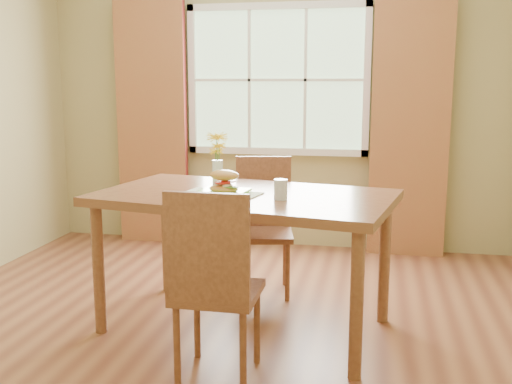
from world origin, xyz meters
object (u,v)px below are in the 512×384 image
at_px(dining_table, 244,207).
at_px(croissant_sandwich, 224,182).
at_px(chair_near, 213,279).
at_px(water_glass, 281,190).
at_px(flower_vase, 217,154).
at_px(chair_far, 264,218).

distance_m(dining_table, croissant_sandwich, 0.22).
relative_size(dining_table, chair_near, 1.88).
distance_m(water_glass, flower_vase, 0.60).
bearing_deg(dining_table, croissant_sandwich, -119.65).
distance_m(chair_near, water_glass, 0.70).
height_order(chair_far, water_glass, chair_far).
xyz_separation_m(dining_table, chair_far, (-0.02, 0.70, -0.23)).
xyz_separation_m(croissant_sandwich, flower_vase, (-0.13, 0.32, 0.12)).
xyz_separation_m(dining_table, chair_near, (-0.00, -0.71, -0.21)).
bearing_deg(flower_vase, water_glass, -37.63).
bearing_deg(flower_vase, croissant_sandwich, -68.63).
distance_m(chair_near, flower_vase, 1.07).
bearing_deg(water_glass, croissant_sandwich, 174.43).
xyz_separation_m(chair_near, water_glass, (0.24, 0.56, 0.35)).
distance_m(dining_table, water_glass, 0.31).
height_order(dining_table, flower_vase, flower_vase).
distance_m(chair_near, chair_far, 1.41).
bearing_deg(chair_far, water_glass, -84.61).
bearing_deg(croissant_sandwich, water_glass, 3.63).
relative_size(chair_near, water_glass, 8.67).
distance_m(chair_far, flower_vase, 0.74).
bearing_deg(flower_vase, chair_near, -76.52).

